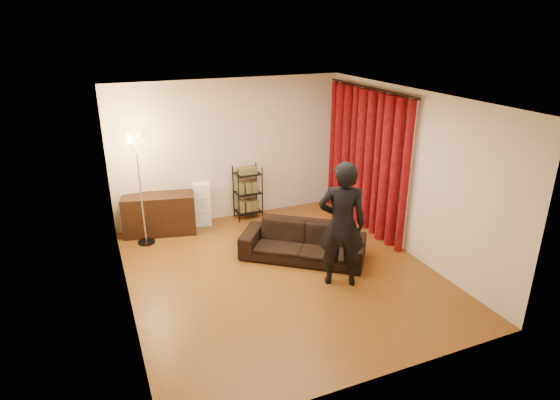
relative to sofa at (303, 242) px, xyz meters
name	(u,v)px	position (x,y,z in m)	size (l,w,h in m)	color
floor	(282,273)	(-0.52, -0.33, -0.29)	(5.00, 5.00, 0.00)	brown
ceiling	(282,98)	(-0.52, -0.33, 2.41)	(5.00, 5.00, 0.00)	white
wall_back	(230,150)	(-0.52, 2.17, 1.06)	(5.00, 5.00, 0.00)	beige
wall_front	(380,272)	(-0.52, -2.83, 1.06)	(5.00, 5.00, 0.00)	beige
wall_left	(120,215)	(-2.77, -0.33, 1.06)	(5.00, 5.00, 0.00)	beige
wall_right	(409,173)	(1.73, -0.33, 1.06)	(5.00, 5.00, 0.00)	beige
curtain_rod	(371,88)	(1.63, 0.79, 2.29)	(0.04, 0.04, 2.65)	black
curtain	(365,161)	(1.61, 0.79, 0.98)	(0.22, 2.65, 2.55)	maroon
sofa	(303,242)	(0.00, 0.00, 0.00)	(2.00, 0.78, 0.58)	black
person	(342,225)	(0.17, -0.90, 0.65)	(0.69, 0.45, 1.89)	black
media_cabinet	(160,214)	(-1.99, 1.89, 0.08)	(1.27, 0.48, 0.74)	black
storage_boxes	(202,204)	(-1.18, 1.98, 0.12)	(0.33, 0.27, 0.83)	white
wire_shelf	(248,193)	(-0.27, 1.94, 0.24)	(0.48, 0.34, 1.06)	black
floor_lamp	(141,190)	(-2.30, 1.57, 0.70)	(0.36, 0.36, 1.99)	silver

